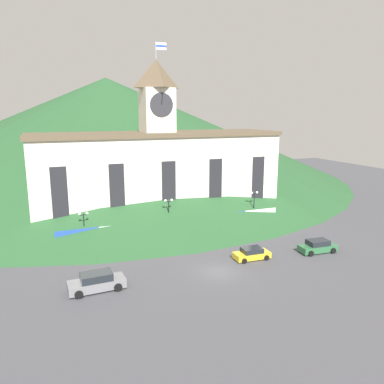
% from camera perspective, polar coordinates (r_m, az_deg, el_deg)
% --- Properties ---
extents(ground_plane, '(160.00, 160.00, 0.00)m').
position_cam_1_polar(ground_plane, '(40.76, 4.04, -12.07)').
color(ground_plane, '#424247').
extents(civic_building, '(37.40, 10.65, 26.61)m').
position_cam_1_polar(civic_building, '(57.88, -5.17, 2.81)').
color(civic_building, silver).
rests_on(civic_building, ground).
extents(banner_fence, '(31.55, 0.12, 2.55)m').
position_cam_1_polar(banner_fence, '(51.31, -2.22, -5.41)').
color(banner_fence, '#2347B2').
rests_on(banner_fence, ground).
extents(hillside_backdrop, '(119.35, 119.35, 25.33)m').
position_cam_1_polar(hillside_backdrop, '(100.27, -12.73, 9.40)').
color(hillside_backdrop, '#234C28').
rests_on(hillside_backdrop, ground).
extents(street_lamp_right, '(1.26, 0.36, 4.46)m').
position_cam_1_polar(street_lamp_right, '(48.96, -16.17, -4.29)').
color(street_lamp_right, black).
rests_on(street_lamp_right, ground).
extents(street_lamp_far_right, '(1.26, 0.36, 5.16)m').
position_cam_1_polar(street_lamp_far_right, '(51.09, -3.58, -2.64)').
color(street_lamp_far_right, black).
rests_on(street_lamp_far_right, ground).
extents(street_lamp_center, '(1.26, 0.36, 5.14)m').
position_cam_1_polar(street_lamp_center, '(56.67, 9.44, -1.33)').
color(street_lamp_center, black).
rests_on(street_lamp_center, ground).
extents(car_gray_pickup, '(5.36, 2.51, 1.75)m').
position_cam_1_polar(car_gray_pickup, '(37.67, -14.32, -13.18)').
color(car_gray_pickup, slate).
rests_on(car_gray_pickup, ground).
extents(car_green_wagon, '(4.72, 2.40, 1.55)m').
position_cam_1_polar(car_green_wagon, '(48.28, 18.59, -7.88)').
color(car_green_wagon, '#2D663D').
rests_on(car_green_wagon, ground).
extents(car_yellow_coupe, '(4.27, 2.25, 1.35)m').
position_cam_1_polar(car_yellow_coupe, '(44.38, 9.09, -9.27)').
color(car_yellow_coupe, yellow).
rests_on(car_yellow_coupe, ground).
extents(pedestrian, '(0.47, 0.47, 1.78)m').
position_cam_1_polar(pedestrian, '(47.51, -13.09, -7.55)').
color(pedestrian, '#4C4C4C').
rests_on(pedestrian, ground).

